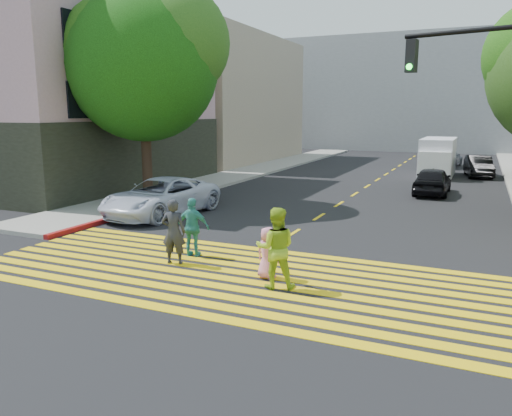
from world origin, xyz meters
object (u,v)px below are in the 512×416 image
Objects in this scene: white_van at (437,159)px; white_sedan at (161,197)px; pedestrian_woman at (276,248)px; pedestrian_extra at (193,227)px; pedestrian_child at (268,253)px; tree_left at (145,57)px; dark_car_parked at (479,166)px; dark_car_near at (432,181)px; pedestrian_man at (174,232)px; silver_car at (446,158)px.

white_sedan is at bearing -116.89° from white_van.
pedestrian_extra is (-3.08, 1.44, -0.11)m from pedestrian_woman.
tree_left is at bearing -26.51° from pedestrian_child.
dark_car_near is at bearing -111.53° from dark_car_parked.
tree_left is at bearing -62.21° from pedestrian_woman.
pedestrian_extra reaches higher than white_sedan.
dark_car_near is at bearing -118.78° from pedestrian_woman.
pedestrian_woman is 0.75m from pedestrian_child.
white_van is (2.11, 22.55, 0.50)m from pedestrian_child.
dark_car_near is at bearing -126.02° from pedestrian_man.
pedestrian_woman is at bearing 146.65° from pedestrian_extra.
white_van is (4.76, 21.65, 0.31)m from pedestrian_extra.
dark_car_parked is at bearing 64.05° from white_sedan.
white_van is at bearing 68.54° from white_sedan.
dark_car_parked is (7.17, 22.65, -0.17)m from pedestrian_extra.
white_van is at bearing -115.45° from pedestrian_woman.
dark_car_near is 0.89× the size of silver_car.
pedestrian_man is 0.33× the size of white_sedan.
tree_left is 1.78× the size of white_sedan.
white_van is at bearing -119.03° from pedestrian_man.
pedestrian_child is at bearing -94.95° from white_van.
dark_car_parked is at bearing 118.97° from silver_car.
dark_car_parked is (7.26, 23.48, -0.22)m from pedestrian_man.
silver_car is at bearing -116.63° from pedestrian_man.
pedestrian_man is 15.92m from dark_car_near.
white_van is (-2.41, -1.01, 0.48)m from dark_car_parked.
dark_car_near is 1.00× the size of dark_car_parked.
pedestrian_woman is (9.38, -8.13, -5.38)m from tree_left.
dark_car_near is at bearing 33.28° from tree_left.
dark_car_parked is at bearing -124.03° from pedestrian_man.
dark_car_parked is at bearing -103.16° from dark_car_near.
tree_left is 5.33× the size of pedestrian_man.
pedestrian_woman is at bearing -93.78° from white_van.
tree_left is 10.71m from pedestrian_extra.
pedestrian_man is 22.99m from white_van.
pedestrian_woman reaches higher than dark_car_near.
pedestrian_man is at bearing -115.17° from dark_car_parked.
white_sedan is (-4.13, 4.42, -0.10)m from pedestrian_extra.
dark_car_parked is (13.48, 15.96, -5.66)m from tree_left.
pedestrian_man is at bearing -101.78° from white_van.
dark_car_parked is at bearing -120.92° from pedestrian_woman.
white_sedan reaches higher than silver_car.
tree_left is 14.80m from dark_car_near.
silver_car is 5.93m from dark_car_parked.
pedestrian_child is 0.25× the size of white_van.
pedestrian_man is 29.39m from silver_car.
dark_car_parked is 2.65m from white_van.
dark_car_near is (2.49, 15.11, 0.05)m from pedestrian_child.
silver_car is at bearing 89.12° from white_van.
pedestrian_extra is at bearing -5.07° from pedestrian_child.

